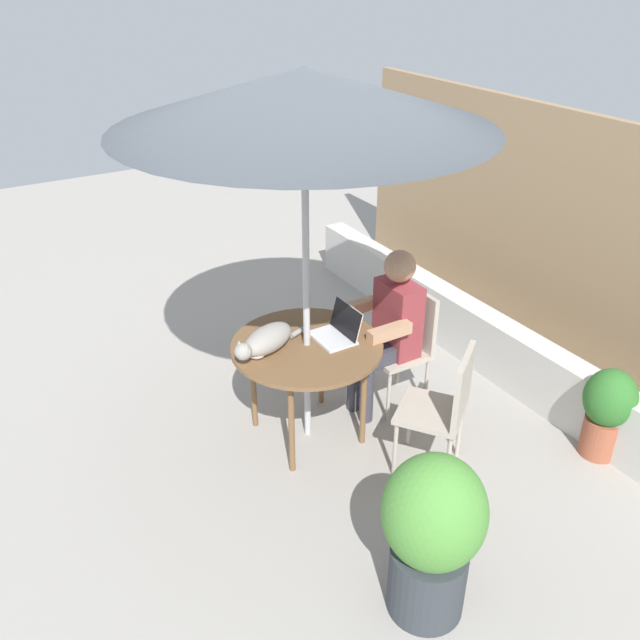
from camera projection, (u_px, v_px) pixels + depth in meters
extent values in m
plane|color=gray|center=(308.00, 433.00, 4.67)|extent=(14.00, 14.00, 0.00)
cube|color=#937756|center=(570.00, 238.00, 5.29)|extent=(5.16, 0.08, 1.94)
cube|color=beige|center=(487.00, 341.00, 5.30)|extent=(4.64, 0.20, 0.48)
cylinder|color=brown|center=(307.00, 346.00, 4.32)|extent=(1.00, 1.00, 0.03)
cylinder|color=brown|center=(364.00, 400.00, 4.42)|extent=(0.04, 0.04, 0.71)
cylinder|color=brown|center=(321.00, 362.00, 4.83)|extent=(0.04, 0.04, 0.71)
cylinder|color=brown|center=(253.00, 384.00, 4.58)|extent=(0.04, 0.04, 0.71)
cylinder|color=brown|center=(291.00, 427.00, 4.17)|extent=(0.04, 0.04, 0.71)
cylinder|color=#B7B7BC|center=(306.00, 289.00, 4.12)|extent=(0.04, 0.04, 2.27)
cone|color=#2D3338|center=(304.00, 98.00, 3.56)|extent=(2.16, 2.16, 0.32)
sphere|color=#B7B7BC|center=(304.00, 95.00, 3.55)|extent=(0.06, 0.06, 0.06)
cube|color=#B2A899|center=(395.00, 352.00, 4.79)|extent=(0.40, 0.40, 0.04)
cube|color=#B2A899|center=(417.00, 318.00, 4.76)|extent=(0.40, 0.04, 0.44)
cylinder|color=#B2A899|center=(426.00, 383.00, 4.85)|extent=(0.03, 0.03, 0.41)
cylinder|color=#B2A899|center=(398.00, 361.00, 5.11)|extent=(0.03, 0.03, 0.41)
cylinder|color=#B2A899|center=(362.00, 374.00, 4.95)|extent=(0.03, 0.03, 0.41)
cylinder|color=#B2A899|center=(389.00, 397.00, 4.70)|extent=(0.03, 0.03, 0.41)
cube|color=#B2A899|center=(431.00, 412.00, 4.18)|extent=(0.56, 0.56, 0.04)
cube|color=#B2A899|center=(463.00, 387.00, 4.00)|extent=(0.27, 0.34, 0.44)
cylinder|color=#B2A899|center=(448.00, 463.00, 4.09)|extent=(0.03, 0.03, 0.41)
cylinder|color=#B2A899|center=(460.00, 431.00, 4.37)|extent=(0.03, 0.03, 0.41)
cylinder|color=#B2A899|center=(410.00, 419.00, 4.48)|extent=(0.03, 0.03, 0.41)
cylinder|color=#B2A899|center=(395.00, 449.00, 4.21)|extent=(0.03, 0.03, 0.41)
cube|color=maroon|center=(398.00, 318.00, 4.65)|extent=(0.34, 0.20, 0.54)
sphere|color=tan|center=(400.00, 266.00, 4.45)|extent=(0.22, 0.22, 0.22)
cube|color=#383842|center=(372.00, 345.00, 4.75)|extent=(0.12, 0.30, 0.12)
cylinder|color=#383842|center=(354.00, 383.00, 4.82)|extent=(0.10, 0.10, 0.45)
cube|color=#383842|center=(386.00, 355.00, 4.63)|extent=(0.12, 0.30, 0.12)
cylinder|color=#383842|center=(367.00, 394.00, 4.70)|extent=(0.10, 0.10, 0.45)
cube|color=tan|center=(356.00, 308.00, 4.68)|extent=(0.08, 0.32, 0.08)
cube|color=tan|center=(390.00, 332.00, 4.38)|extent=(0.08, 0.32, 0.08)
cube|color=silver|center=(332.00, 338.00, 4.37)|extent=(0.30, 0.22, 0.02)
cube|color=black|center=(346.00, 320.00, 4.36)|extent=(0.30, 0.06, 0.20)
cube|color=silver|center=(347.00, 319.00, 4.37)|extent=(0.30, 0.06, 0.20)
ellipsoid|color=gray|center=(268.00, 339.00, 4.20)|extent=(0.32, 0.44, 0.17)
sphere|color=gray|center=(243.00, 352.00, 4.04)|extent=(0.11, 0.11, 0.11)
ellipsoid|color=white|center=(257.00, 352.00, 4.15)|extent=(0.16, 0.16, 0.09)
cylinder|color=gray|center=(300.00, 331.00, 4.41)|extent=(0.10, 0.18, 0.04)
cone|color=gray|center=(239.00, 343.00, 4.03)|extent=(0.04, 0.04, 0.03)
cone|color=gray|center=(246.00, 346.00, 3.99)|extent=(0.04, 0.04, 0.03)
cylinder|color=#33383D|center=(427.00, 578.00, 3.35)|extent=(0.39, 0.39, 0.40)
ellipsoid|color=#4C8C38|center=(434.00, 512.00, 3.13)|extent=(0.51, 0.51, 0.60)
cylinder|color=#9E5138|center=(600.00, 436.00, 4.42)|extent=(0.25, 0.25, 0.28)
ellipsoid|color=#2D6B28|center=(610.00, 398.00, 4.27)|extent=(0.34, 0.34, 0.40)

